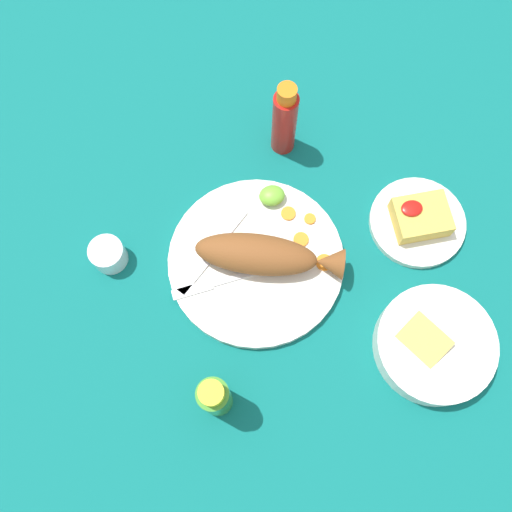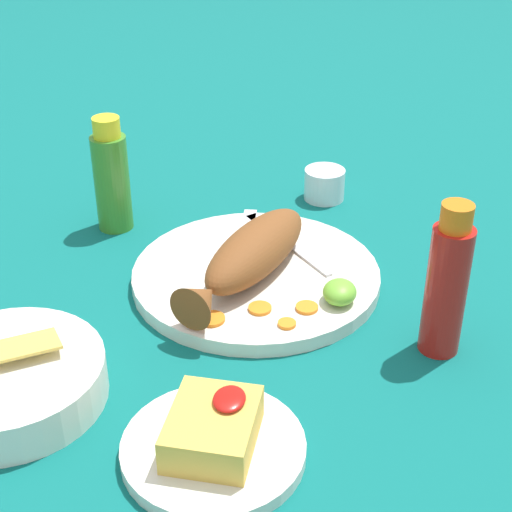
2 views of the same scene
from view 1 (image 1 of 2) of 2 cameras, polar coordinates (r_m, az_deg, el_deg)
The scene contains 16 objects.
ground_plane at distance 1.01m, azimuth 0.00°, elevation -0.68°, with size 4.00×4.00×0.00m, color #0C605B.
main_plate at distance 1.00m, azimuth 0.00°, elevation -0.52°, with size 0.31×0.31×0.02m, color silver.
fried_fish at distance 0.96m, azimuth 0.94°, elevation 0.07°, with size 0.26×0.14×0.06m.
fork_near at distance 0.98m, azimuth -3.88°, elevation -2.69°, with size 0.19×0.03×0.00m.
fork_far at distance 0.99m, azimuth -4.73°, elevation -0.08°, with size 0.15×0.14×0.00m.
carrot_slice_near at distance 0.99m, azimuth 6.85°, elevation -0.64°, with size 0.03×0.03×0.00m, color orange.
carrot_slice_mid at distance 1.02m, azimuth 5.41°, elevation 3.72°, with size 0.02×0.02×0.00m, color orange.
carrot_slice_far at distance 1.00m, azimuth 4.52°, elevation 1.66°, with size 0.03×0.03×0.00m, color orange.
carrot_slice_extra at distance 1.02m, azimuth 3.25°, elevation 4.27°, with size 0.03×0.03×0.00m, color orange.
lime_wedge_main at distance 1.02m, azimuth 1.61°, elevation 6.05°, with size 0.05×0.04×0.03m, color #6BB233.
hot_sauce_bottle_red at distance 1.03m, azimuth 2.87°, elevation 13.37°, with size 0.04×0.04×0.18m.
hot_sauce_bottle_green at distance 0.89m, azimuth -4.12°, elevation -13.90°, with size 0.05×0.05×0.16m.
salt_cup at distance 1.02m, azimuth -14.52°, elevation 0.08°, with size 0.06×0.06×0.05m.
side_plate_fries at distance 1.07m, azimuth 15.81°, elevation 3.26°, with size 0.17×0.17×0.01m, color silver.
fries_pile at distance 1.04m, azimuth 16.14°, elevation 3.79°, with size 0.09×0.08×0.04m.
guacamole_bowl at distance 0.99m, azimuth 17.44°, elevation -8.45°, with size 0.20×0.20×0.06m.
Camera 1 is at (0.06, 0.30, 0.96)m, focal length 40.00 mm.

